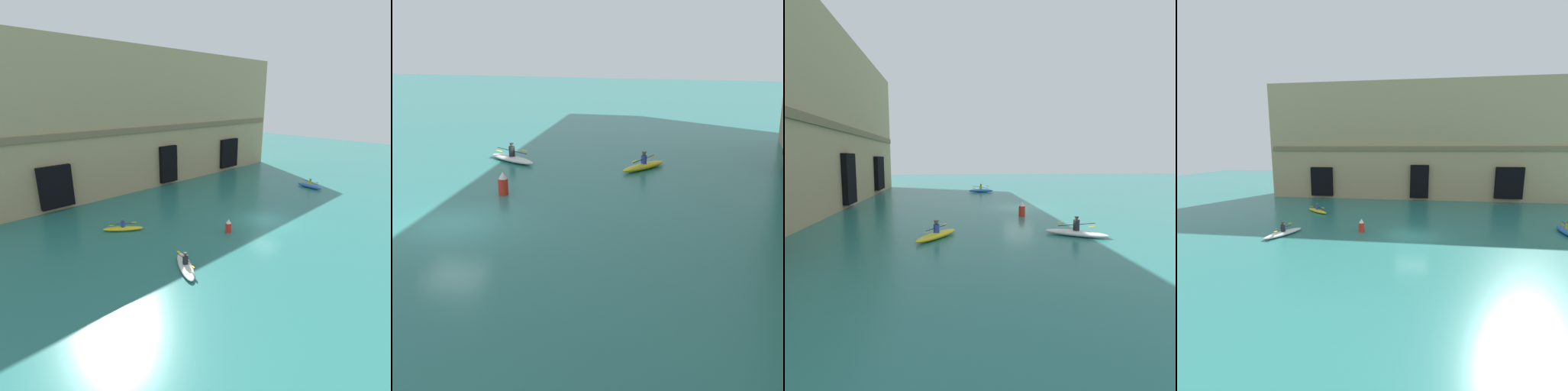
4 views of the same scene
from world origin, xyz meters
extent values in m
plane|color=#28706B|center=(0.00, 0.00, 0.00)|extent=(120.00, 120.00, 0.00)
ellipsoid|color=white|center=(-10.45, -0.97, 0.17)|extent=(2.46, 3.48, 0.34)
cylinder|color=#232328|center=(-10.45, -0.97, 0.63)|extent=(0.36, 0.36, 0.60)
sphere|color=brown|center=(-10.45, -0.97, 1.03)|extent=(0.18, 0.18, 0.18)
cylinder|color=#232328|center=(-10.45, -0.97, 1.10)|extent=(0.23, 0.23, 0.06)
cylinder|color=black|center=(-10.45, -0.97, 0.66)|extent=(0.49, 1.98, 0.25)
ellipsoid|color=yellow|center=(-10.65, -1.84, 0.57)|extent=(0.28, 0.47, 0.10)
ellipsoid|color=yellow|center=(-10.25, -0.10, 0.76)|extent=(0.28, 0.47, 0.10)
ellipsoid|color=yellow|center=(-10.26, 6.90, 0.18)|extent=(2.99, 2.51, 0.35)
cylinder|color=#2D47B7|center=(-10.26, 6.90, 0.58)|extent=(0.32, 0.32, 0.45)
sphere|color=brown|center=(-10.26, 6.90, 0.91)|extent=(0.22, 0.22, 0.22)
cylinder|color=#4C6B4C|center=(-10.26, 6.90, 1.00)|extent=(0.27, 0.27, 0.06)
cylinder|color=black|center=(-10.26, 6.90, 0.60)|extent=(1.76, 1.02, 0.12)
ellipsoid|color=yellow|center=(-9.50, 6.47, 0.64)|extent=(0.47, 0.37, 0.07)
ellipsoid|color=yellow|center=(-11.03, 7.34, 0.56)|extent=(0.47, 0.37, 0.07)
cylinder|color=red|center=(-4.25, 0.72, 0.39)|extent=(0.48, 0.48, 0.79)
cone|color=white|center=(-4.25, 0.72, 0.97)|extent=(0.41, 0.41, 0.35)
camera|label=1|loc=(-21.85, -13.82, 10.47)|focal=28.00mm
camera|label=2|loc=(19.55, 9.73, 8.06)|focal=50.00mm
camera|label=3|loc=(-26.78, 6.05, 4.36)|focal=28.00mm
camera|label=4|loc=(-0.63, -20.35, 6.96)|focal=24.00mm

